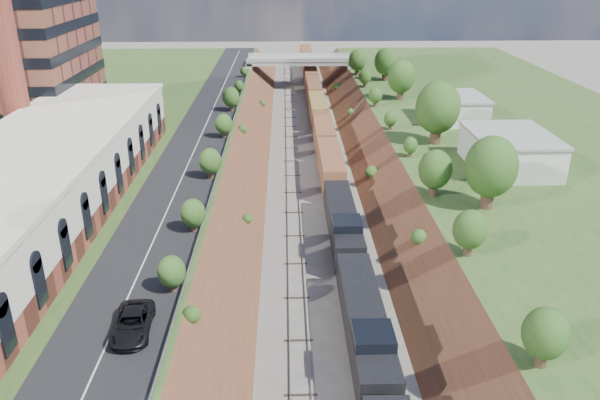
# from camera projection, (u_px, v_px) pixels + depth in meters

# --- Properties ---
(platform_left) EXTENTS (44.00, 180.00, 5.00)m
(platform_left) POSITION_uv_depth(u_px,v_px,m) (65.00, 169.00, 78.02)
(platform_left) COLOR #2D5021
(platform_left) RESTS_ON ground
(platform_right) EXTENTS (44.00, 180.00, 5.00)m
(platform_right) POSITION_uv_depth(u_px,v_px,m) (553.00, 164.00, 79.63)
(platform_right) COLOR #2D5021
(platform_right) RESTS_ON ground
(embankment_left) EXTENTS (10.00, 180.00, 10.00)m
(embankment_left) POSITION_uv_depth(u_px,v_px,m) (231.00, 185.00, 79.53)
(embankment_left) COLOR brown
(embankment_left) RESTS_ON ground
(embankment_right) EXTENTS (10.00, 180.00, 10.00)m
(embankment_right) POSITION_uv_depth(u_px,v_px,m) (391.00, 183.00, 80.06)
(embankment_right) COLOR brown
(embankment_right) RESTS_ON ground
(rail_left_track) EXTENTS (1.58, 180.00, 0.18)m
(rail_left_track) POSITION_uv_depth(u_px,v_px,m) (292.00, 183.00, 79.70)
(rail_left_track) COLOR gray
(rail_left_track) RESTS_ON ground
(rail_right_track) EXTENTS (1.58, 180.00, 0.18)m
(rail_right_track) POSITION_uv_depth(u_px,v_px,m) (330.00, 183.00, 79.83)
(rail_right_track) COLOR gray
(rail_right_track) RESTS_ON ground
(road) EXTENTS (8.00, 180.00, 0.10)m
(road) POSITION_uv_depth(u_px,v_px,m) (195.00, 149.00, 77.45)
(road) COLOR black
(road) RESTS_ON platform_left
(guardrail) EXTENTS (0.10, 171.00, 0.70)m
(guardrail) POSITION_uv_depth(u_px,v_px,m) (226.00, 146.00, 77.18)
(guardrail) COLOR #99999E
(guardrail) RESTS_ON platform_left
(commercial_building) EXTENTS (14.30, 62.30, 7.00)m
(commercial_building) POSITION_uv_depth(u_px,v_px,m) (28.00, 187.00, 55.55)
(commercial_building) COLOR brown
(commercial_building) RESTS_ON platform_left
(overpass) EXTENTS (24.50, 8.30, 7.40)m
(overpass) POSITION_uv_depth(u_px,v_px,m) (300.00, 67.00, 134.97)
(overpass) COLOR gray
(overpass) RESTS_ON ground
(white_building_near) EXTENTS (9.00, 12.00, 4.00)m
(white_building_near) POSITION_uv_depth(u_px,v_px,m) (510.00, 152.00, 70.28)
(white_building_near) COLOR silver
(white_building_near) RESTS_ON platform_right
(white_building_far) EXTENTS (8.00, 10.00, 3.60)m
(white_building_far) POSITION_uv_depth(u_px,v_px,m) (456.00, 109.00, 90.60)
(white_building_far) COLOR silver
(white_building_far) RESTS_ON platform_right
(tree_right_large) EXTENTS (5.25, 5.25, 7.61)m
(tree_right_large) POSITION_uv_depth(u_px,v_px,m) (491.00, 167.00, 58.14)
(tree_right_large) COLOR #473323
(tree_right_large) RESTS_ON platform_right
(tree_left_crest) EXTENTS (2.45, 2.45, 3.55)m
(tree_left_crest) POSITION_uv_depth(u_px,v_px,m) (166.00, 302.00, 39.94)
(tree_left_crest) COLOR #473323
(tree_left_crest) RESTS_ON platform_left
(freight_train) EXTENTS (2.94, 165.73, 4.55)m
(freight_train) POSITION_uv_depth(u_px,v_px,m) (321.00, 122.00, 99.67)
(freight_train) COLOR black
(freight_train) RESTS_ON ground
(suv) EXTENTS (2.80, 5.48, 1.48)m
(suv) POSITION_uv_depth(u_px,v_px,m) (132.00, 323.00, 39.71)
(suv) COLOR black
(suv) RESTS_ON road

